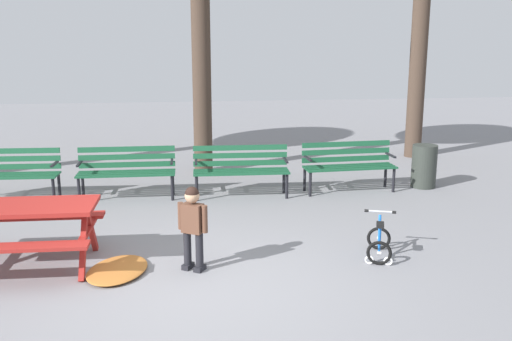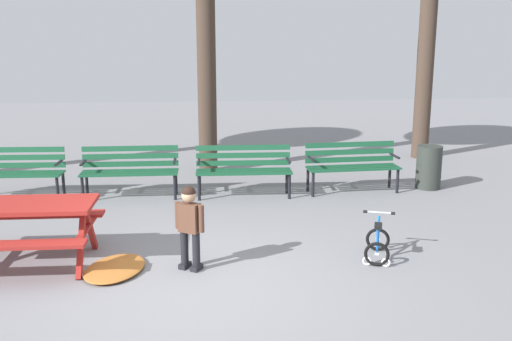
# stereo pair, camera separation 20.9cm
# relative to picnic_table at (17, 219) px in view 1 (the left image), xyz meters

# --- Properties ---
(ground) EXTENTS (36.00, 36.00, 0.00)m
(ground) POSITION_rel_picnic_table_xyz_m (1.99, -0.85, -0.59)
(ground) COLOR gray
(picnic_table) EXTENTS (1.83, 1.38, 0.79)m
(picnic_table) POSITION_rel_picnic_table_xyz_m (0.00, 0.00, 0.00)
(picnic_table) COLOR maroon
(picnic_table) RESTS_ON ground
(park_bench_far_left) EXTENTS (1.62, 0.54, 0.85)m
(park_bench_far_left) POSITION_rel_picnic_table_xyz_m (-0.91, 2.99, -0.08)
(park_bench_far_left) COLOR #195133
(park_bench_far_left) RESTS_ON ground
(park_bench_left) EXTENTS (1.61, 0.48, 0.85)m
(park_bench_left) POSITION_rel_picnic_table_xyz_m (0.99, 2.91, -0.08)
(park_bench_left) COLOR #195133
(park_bench_left) RESTS_ON ground
(park_bench_right) EXTENTS (1.61, 0.51, 0.85)m
(park_bench_right) POSITION_rel_picnic_table_xyz_m (2.89, 2.79, -0.08)
(park_bench_right) COLOR #195133
(park_bench_right) RESTS_ON ground
(park_bench_far_right) EXTENTS (1.62, 0.55, 0.85)m
(park_bench_far_right) POSITION_rel_picnic_table_xyz_m (4.78, 2.89, -0.08)
(park_bench_far_right) COLOR #195133
(park_bench_far_right) RESTS_ON ground
(child_standing) EXTENTS (0.34, 0.27, 1.00)m
(child_standing) POSITION_rel_picnic_table_xyz_m (2.02, -0.33, -0.01)
(child_standing) COLOR black
(child_standing) RESTS_ON ground
(kids_bicycle) EXTENTS (0.50, 0.63, 0.54)m
(kids_bicycle) POSITION_rel_picnic_table_xyz_m (4.29, -0.22, -0.39)
(kids_bicycle) COLOR black
(kids_bicycle) RESTS_ON ground
(leaf_pile) EXTENTS (0.89, 1.07, 0.07)m
(leaf_pile) POSITION_rel_picnic_table_xyz_m (1.14, -0.30, -0.56)
(leaf_pile) COLOR #B26B2D
(leaf_pile) RESTS_ON ground
(trash_bin) EXTENTS (0.44, 0.44, 0.77)m
(trash_bin) POSITION_rel_picnic_table_xyz_m (6.20, 2.96, -0.21)
(trash_bin) COLOR #2D332D
(trash_bin) RESTS_ON ground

